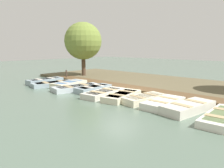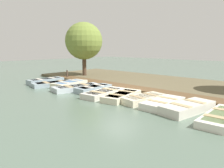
# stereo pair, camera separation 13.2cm
# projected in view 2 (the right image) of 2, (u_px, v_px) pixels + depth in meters

# --- Properties ---
(ground_plane) EXTENTS (80.00, 80.00, 0.00)m
(ground_plane) POSITION_uv_depth(u_px,v_px,m) (120.00, 94.00, 14.41)
(ground_plane) COLOR #566B5B
(shore_bank) EXTENTS (8.00, 24.00, 0.21)m
(shore_bank) POSITION_uv_depth(u_px,v_px,m) (160.00, 83.00, 17.98)
(shore_bank) COLOR brown
(shore_bank) RESTS_ON ground_plane
(dock_walkway) EXTENTS (1.41, 17.67, 0.22)m
(dock_walkway) POSITION_uv_depth(u_px,v_px,m) (134.00, 89.00, 15.49)
(dock_walkway) COLOR brown
(dock_walkway) RESTS_ON ground_plane
(rowboat_0) EXTENTS (3.06, 0.98, 0.43)m
(rowboat_0) POSITION_uv_depth(u_px,v_px,m) (46.00, 81.00, 18.44)
(rowboat_0) COLOR #8C9EA8
(rowboat_0) RESTS_ON ground_plane
(rowboat_1) EXTENTS (3.50, 1.78, 0.34)m
(rowboat_1) POSITION_uv_depth(u_px,v_px,m) (54.00, 84.00, 17.32)
(rowboat_1) COLOR #8C9EA8
(rowboat_1) RESTS_ON ground_plane
(rowboat_2) EXTENTS (3.05, 1.72, 0.42)m
(rowboat_2) POSITION_uv_depth(u_px,v_px,m) (70.00, 84.00, 16.89)
(rowboat_2) COLOR beige
(rowboat_2) RESTS_ON ground_plane
(rowboat_3) EXTENTS (3.62, 1.88, 0.36)m
(rowboat_3) POSITION_uv_depth(u_px,v_px,m) (77.00, 88.00, 15.56)
(rowboat_3) COLOR #B2BCC1
(rowboat_3) RESTS_ON ground_plane
(rowboat_4) EXTENTS (2.74, 1.08, 0.40)m
(rowboat_4) POSITION_uv_depth(u_px,v_px,m) (93.00, 89.00, 15.09)
(rowboat_4) COLOR #8C9EA8
(rowboat_4) RESTS_ON ground_plane
(rowboat_5) EXTENTS (3.20, 1.51, 0.37)m
(rowboat_5) POSITION_uv_depth(u_px,v_px,m) (104.00, 93.00, 13.71)
(rowboat_5) COLOR beige
(rowboat_5) RESTS_ON ground_plane
(rowboat_6) EXTENTS (3.20, 1.68, 0.37)m
(rowboat_6) POSITION_uv_depth(u_px,v_px,m) (122.00, 96.00, 12.94)
(rowboat_6) COLOR beige
(rowboat_6) RESTS_ON ground_plane
(rowboat_7) EXTENTS (2.83, 1.63, 0.40)m
(rowboat_7) POSITION_uv_depth(u_px,v_px,m) (144.00, 99.00, 12.15)
(rowboat_7) COLOR beige
(rowboat_7) RESTS_ON ground_plane
(rowboat_8) EXTENTS (2.78, 1.15, 0.38)m
(rowboat_8) POSITION_uv_depth(u_px,v_px,m) (163.00, 103.00, 11.27)
(rowboat_8) COLOR silver
(rowboat_8) RESTS_ON ground_plane
(rowboat_9) EXTENTS (3.14, 1.62, 0.44)m
(rowboat_9) POSITION_uv_depth(u_px,v_px,m) (188.00, 107.00, 10.34)
(rowboat_9) COLOR beige
(rowboat_9) RESTS_ON ground_plane
(rowboat_10) EXTENTS (3.34, 1.23, 0.33)m
(rowboat_10) POSITION_uv_depth(u_px,v_px,m) (221.00, 117.00, 9.09)
(rowboat_10) COLOR silver
(rowboat_10) RESTS_ON ground_plane
(mooring_post_near) EXTENTS (0.15, 0.15, 0.91)m
(mooring_post_near) POSITION_uv_depth(u_px,v_px,m) (67.00, 74.00, 20.74)
(mooring_post_near) COLOR #47382D
(mooring_post_near) RESTS_ON ground_plane
(park_tree_far_left) EXTENTS (3.67, 3.67, 5.46)m
(park_tree_far_left) POSITION_uv_depth(u_px,v_px,m) (84.00, 41.00, 21.53)
(park_tree_far_left) COLOR #4C3828
(park_tree_far_left) RESTS_ON ground_plane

